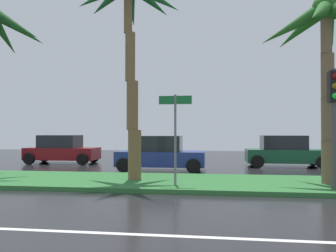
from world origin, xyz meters
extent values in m
cube|color=black|center=(0.00, 9.00, -0.05)|extent=(90.00, 42.00, 0.10)
cube|color=white|center=(0.00, 2.00, 0.00)|extent=(81.00, 0.14, 0.01)
cube|color=#2D6B33|center=(0.00, 8.00, 0.07)|extent=(85.50, 4.00, 0.15)
cone|color=#1F5121|center=(-5.68, 8.32, 6.30)|extent=(2.47, 0.63, 1.73)
cone|color=#1F5121|center=(-5.91, 9.02, 6.36)|extent=(2.26, 2.04, 1.62)
cone|color=#1F5121|center=(-6.81, 9.35, 6.25)|extent=(0.66, 2.43, 1.82)
cylinder|color=brown|center=(-0.53, 8.05, 1.07)|extent=(0.49, 0.49, 1.83)
cylinder|color=brown|center=(-0.62, 8.06, 2.90)|extent=(0.43, 0.43, 1.83)
cylinder|color=brown|center=(-0.72, 8.07, 4.73)|extent=(0.37, 0.37, 1.83)
cylinder|color=brown|center=(-0.81, 8.08, 6.56)|extent=(0.31, 0.31, 1.83)
cone|color=#195226|center=(-0.16, 8.90, 7.19)|extent=(1.85, 2.13, 1.30)
cone|color=#195226|center=(-0.93, 9.05, 7.06)|extent=(0.83, 2.28, 1.53)
cylinder|color=brown|center=(6.32, 7.88, 0.89)|extent=(0.56, 0.56, 1.47)
cylinder|color=brown|center=(6.27, 7.83, 2.36)|extent=(0.49, 0.49, 1.47)
cylinder|color=brown|center=(6.22, 7.78, 3.83)|extent=(0.42, 0.42, 1.47)
cylinder|color=brown|center=(6.18, 7.73, 5.30)|extent=(0.36, 0.36, 1.47)
sphere|color=#265F21|center=(6.18, 7.73, 6.14)|extent=(0.90, 0.90, 0.90)
cone|color=#265F21|center=(6.63, 8.75, 5.73)|extent=(1.50, 2.45, 1.36)
cone|color=#265F21|center=(5.59, 8.67, 5.71)|extent=(1.76, 2.36, 1.39)
cone|color=#265F21|center=(5.13, 7.88, 5.59)|extent=(2.44, 0.89, 1.60)
cone|color=#265F21|center=(5.67, 6.77, 5.65)|extent=(1.62, 2.39, 1.50)
cylinder|color=#4C4C47|center=(6.03, 6.68, 2.00)|extent=(0.16, 0.16, 3.69)
cube|color=black|center=(6.03, 6.68, 3.29)|extent=(0.28, 0.32, 0.96)
sphere|color=maroon|center=(6.03, 6.51, 3.59)|extent=(0.20, 0.20, 0.20)
sphere|color=#7F600F|center=(6.03, 6.51, 3.29)|extent=(0.20, 0.20, 0.20)
sphere|color=#1EEA3F|center=(6.03, 6.51, 2.99)|extent=(0.20, 0.20, 0.20)
cylinder|color=slate|center=(1.12, 6.91, 1.65)|extent=(0.08, 0.08, 3.00)
cube|color=#146B2D|center=(1.12, 6.91, 2.97)|extent=(1.10, 0.03, 0.28)
cube|color=maroon|center=(-6.74, 15.15, 0.60)|extent=(4.30, 1.76, 0.72)
cube|color=#1E2328|center=(-6.89, 15.15, 1.34)|extent=(2.30, 1.58, 0.76)
cylinder|color=black|center=(-5.09, 16.05, 0.34)|extent=(0.68, 0.22, 0.68)
cylinder|color=black|center=(-5.09, 14.25, 0.34)|extent=(0.68, 0.22, 0.68)
cylinder|color=black|center=(-8.39, 16.05, 0.34)|extent=(0.68, 0.22, 0.68)
cylinder|color=black|center=(-8.39, 14.25, 0.34)|extent=(0.68, 0.22, 0.68)
cube|color=navy|center=(-0.18, 12.14, 0.60)|extent=(4.30, 1.76, 0.72)
cube|color=#1E2328|center=(-0.33, 12.14, 1.34)|extent=(2.30, 1.58, 0.76)
cylinder|color=black|center=(1.47, 13.04, 0.34)|extent=(0.68, 0.22, 0.68)
cylinder|color=black|center=(1.47, 11.24, 0.34)|extent=(0.68, 0.22, 0.68)
cylinder|color=black|center=(-1.83, 13.04, 0.34)|extent=(0.68, 0.22, 0.68)
cylinder|color=black|center=(-1.83, 11.24, 0.34)|extent=(0.68, 0.22, 0.68)
cube|color=#195133|center=(6.36, 14.89, 0.60)|extent=(4.30, 1.76, 0.72)
cube|color=#1E2328|center=(6.21, 14.89, 1.34)|extent=(2.30, 1.58, 0.76)
cylinder|color=black|center=(8.01, 15.79, 0.34)|extent=(0.68, 0.22, 0.68)
cylinder|color=black|center=(8.01, 13.99, 0.34)|extent=(0.68, 0.22, 0.68)
cylinder|color=black|center=(4.71, 15.79, 0.34)|extent=(0.68, 0.22, 0.68)
cylinder|color=black|center=(4.71, 13.99, 0.34)|extent=(0.68, 0.22, 0.68)
camera|label=1|loc=(2.35, -4.03, 1.89)|focal=35.42mm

